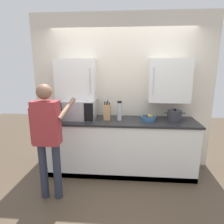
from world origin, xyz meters
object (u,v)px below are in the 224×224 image
Objects in this scene: stock_pot at (175,116)px; person_figure at (48,133)px; fruit_bowl at (149,118)px; thermos_flask at (119,111)px; knife_block at (107,112)px; microwave_oven at (78,110)px.

person_figure is (-1.85, -0.78, -0.07)m from stock_pot.
fruit_bowl is at bearing 177.31° from stock_pot.
stock_pot is (0.92, -0.00, -0.07)m from thermos_flask.
thermos_flask is at bearing -8.58° from knife_block.
person_figure is at bearing -150.62° from fruit_bowl.
thermos_flask is at bearing 40.13° from person_figure.
thermos_flask is 0.20× the size of person_figure.
fruit_bowl is 0.15× the size of person_figure.
stock_pot is at bearing 22.96° from person_figure.
person_figure reaches higher than microwave_oven.
thermos_flask is at bearing -178.13° from fruit_bowl.
knife_block is (-0.71, 0.02, 0.09)m from fruit_bowl.
thermos_flask is at bearing 179.76° from stock_pot.
person_figure is at bearing -131.34° from knife_block.
stock_pot is 0.98× the size of knife_block.
fruit_bowl is at bearing -0.87° from microwave_oven.
person_figure is at bearing -157.04° from stock_pot.
stock_pot reaches higher than fruit_bowl.
knife_block is (-1.13, 0.04, 0.04)m from stock_pot.
microwave_oven is 0.72m from thermos_flask.
thermos_flask reaches higher than stock_pot.
knife_block is 0.21× the size of person_figure.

